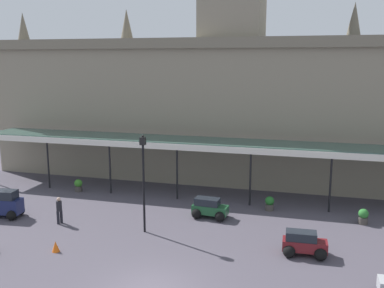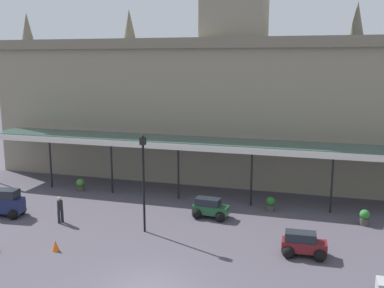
{
  "view_description": "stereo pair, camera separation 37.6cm",
  "coord_description": "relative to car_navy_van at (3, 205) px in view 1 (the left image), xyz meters",
  "views": [
    {
      "loc": [
        6.49,
        -16.54,
        9.9
      ],
      "look_at": [
        0.0,
        7.13,
        5.21
      ],
      "focal_mm": 41.19,
      "sensor_mm": 36.0,
      "label": 1
    },
    {
      "loc": [
        6.85,
        -16.44,
        9.9
      ],
      "look_at": [
        0.0,
        7.13,
        5.21
      ],
      "focal_mm": 41.19,
      "sensor_mm": 36.0,
      "label": 2
    }
  ],
  "objects": [
    {
      "name": "station_building",
      "position": [
        12.28,
        13.33,
        5.68
      ],
      "size": [
        40.92,
        6.66,
        20.23
      ],
      "color": "gray",
      "rests_on": "ground"
    },
    {
      "name": "entrance_canopy",
      "position": [
        12.28,
        7.77,
        3.17
      ],
      "size": [
        36.95,
        3.26,
        4.14
      ],
      "color": "#38564C",
      "rests_on": "ground"
    },
    {
      "name": "car_navy_van",
      "position": [
        0.0,
        0.0,
        0.0
      ],
      "size": [
        2.49,
        1.76,
        1.77
      ],
      "color": "#19214C",
      "rests_on": "ground"
    },
    {
      "name": "car_maroon_estate",
      "position": [
        18.7,
        -0.72,
        -0.24
      ],
      "size": [
        2.29,
        1.6,
        1.27
      ],
      "color": "maroon",
      "rests_on": "ground"
    },
    {
      "name": "car_green_estate",
      "position": [
        12.78,
        3.37,
        -0.24
      ],
      "size": [
        2.32,
        1.66,
        1.27
      ],
      "color": "#1E512D",
      "rests_on": "ground"
    },
    {
      "name": "pedestrian_beside_cars",
      "position": [
        4.13,
        -0.08,
        0.1
      ],
      "size": [
        0.34,
        0.36,
        1.67
      ],
      "color": "black",
      "rests_on": "ground"
    },
    {
      "name": "victorian_lamppost",
      "position": [
        9.65,
        0.06,
        2.71
      ],
      "size": [
        0.3,
        0.3,
        5.76
      ],
      "color": "black",
      "rests_on": "ground"
    },
    {
      "name": "traffic_cone",
      "position": [
        6.14,
        -3.73,
        -0.52
      ],
      "size": [
        0.4,
        0.4,
        0.57
      ],
      "primitive_type": "cone",
      "color": "orange",
      "rests_on": "ground"
    },
    {
      "name": "planter_near_kerb",
      "position": [
        22.12,
        4.77,
        -0.32
      ],
      "size": [
        0.6,
        0.6,
        0.96
      ],
      "color": "#47423D",
      "rests_on": "ground"
    },
    {
      "name": "planter_by_canopy",
      "position": [
        1.82,
        6.25,
        -0.32
      ],
      "size": [
        0.6,
        0.6,
        0.96
      ],
      "color": "#47423D",
      "rests_on": "ground"
    },
    {
      "name": "planter_forecourt_centre",
      "position": [
        16.33,
        5.76,
        -0.32
      ],
      "size": [
        0.6,
        0.6,
        0.96
      ],
      "color": "#47423D",
      "rests_on": "ground"
    }
  ]
}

